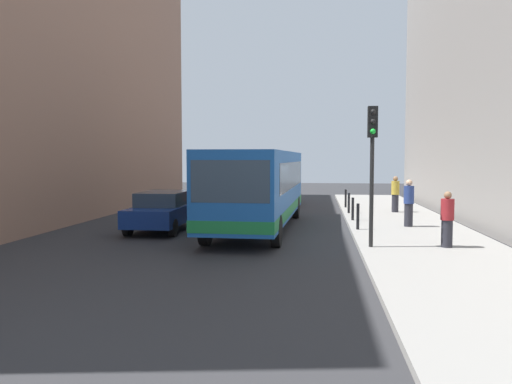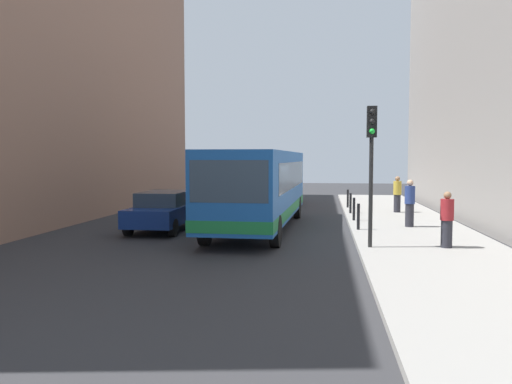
% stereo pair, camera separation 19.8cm
% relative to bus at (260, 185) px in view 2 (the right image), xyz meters
% --- Properties ---
extents(ground_plane, '(80.00, 80.00, 0.00)m').
position_rel_bus_xyz_m(ground_plane, '(0.26, -2.74, -1.73)').
color(ground_plane, '#2D2D30').
extents(sidewalk, '(4.40, 40.00, 0.15)m').
position_rel_bus_xyz_m(sidewalk, '(5.66, -2.74, -1.65)').
color(sidewalk, gray).
rests_on(sidewalk, ground).
extents(building_left, '(7.00, 32.00, 16.90)m').
position_rel_bus_xyz_m(building_left, '(-11.24, 1.26, 6.72)').
color(building_left, '#936B56').
rests_on(building_left, ground).
extents(bus, '(2.89, 11.10, 3.00)m').
position_rel_bus_xyz_m(bus, '(0.00, 0.00, 0.00)').
color(bus, '#19519E').
rests_on(bus, ground).
extents(car_beside_bus, '(1.86, 4.40, 1.48)m').
position_rel_bus_xyz_m(car_beside_bus, '(-3.58, -0.89, -0.94)').
color(car_beside_bus, navy).
rests_on(car_beside_bus, ground).
extents(car_behind_bus, '(2.14, 4.53, 1.48)m').
position_rel_bus_xyz_m(car_behind_bus, '(0.04, 11.45, -0.94)').
color(car_behind_bus, maroon).
rests_on(car_behind_bus, ground).
extents(traffic_light, '(0.28, 0.33, 4.10)m').
position_rel_bus_xyz_m(traffic_light, '(3.81, -4.50, 1.28)').
color(traffic_light, black).
rests_on(traffic_light, sidewalk).
extents(bollard_near, '(0.11, 0.11, 0.95)m').
position_rel_bus_xyz_m(bollard_near, '(3.71, -0.78, -1.10)').
color(bollard_near, black).
rests_on(bollard_near, sidewalk).
extents(bollard_mid, '(0.11, 0.11, 0.95)m').
position_rel_bus_xyz_m(bollard_mid, '(3.71, 2.04, -1.10)').
color(bollard_mid, black).
rests_on(bollard_mid, sidewalk).
extents(bollard_far, '(0.11, 0.11, 0.95)m').
position_rel_bus_xyz_m(bollard_far, '(3.71, 4.86, -1.10)').
color(bollard_far, black).
rests_on(bollard_far, sidewalk).
extents(bollard_farthest, '(0.11, 0.11, 0.95)m').
position_rel_bus_xyz_m(bollard_farthest, '(3.71, 7.69, -1.10)').
color(bollard_farthest, black).
rests_on(bollard_farthest, sidewalk).
extents(pedestrian_near_signal, '(0.38, 0.38, 1.64)m').
position_rel_bus_xyz_m(pedestrian_near_signal, '(6.01, -4.27, -0.76)').
color(pedestrian_near_signal, '#26262D').
rests_on(pedestrian_near_signal, sidewalk).
extents(pedestrian_mid_sidewalk, '(0.38, 0.38, 1.79)m').
position_rel_bus_xyz_m(pedestrian_mid_sidewalk, '(5.69, 0.27, -0.68)').
color(pedestrian_mid_sidewalk, '#26262D').
rests_on(pedestrian_mid_sidewalk, sidewalk).
extents(pedestrian_far_sidewalk, '(0.38, 0.38, 1.73)m').
position_rel_bus_xyz_m(pedestrian_far_sidewalk, '(5.96, 5.58, -0.71)').
color(pedestrian_far_sidewalk, '#26262D').
rests_on(pedestrian_far_sidewalk, sidewalk).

